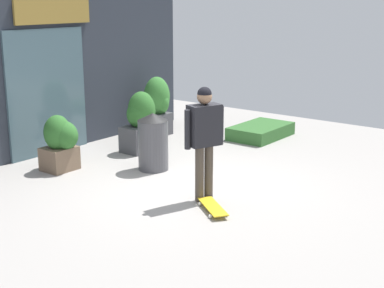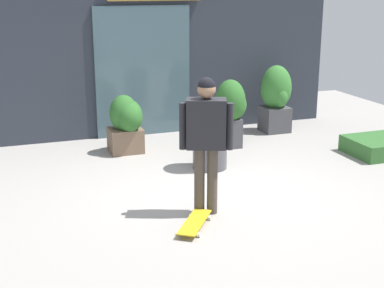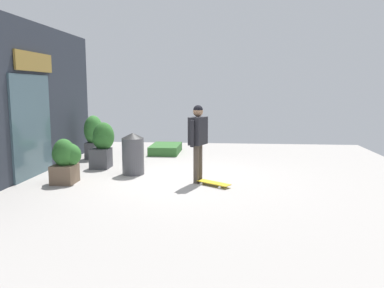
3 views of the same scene
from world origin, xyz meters
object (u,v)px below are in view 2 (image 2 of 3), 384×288
(skateboard, at_px, (195,222))
(planter_box_left, at_px, (228,110))
(planter_box_right, at_px, (276,97))
(trash_bin, at_px, (210,136))
(planter_box_mid, at_px, (127,121))
(skateboarder, at_px, (206,131))

(skateboard, relative_size, planter_box_left, 0.63)
(planter_box_left, height_order, planter_box_right, planter_box_right)
(skateboard, bearing_deg, planter_box_right, 176.52)
(skateboard, xyz_separation_m, trash_bin, (0.98, 1.99, 0.45))
(skateboard, distance_m, planter_box_mid, 3.30)
(skateboard, height_order, planter_box_mid, planter_box_mid)
(skateboarder, xyz_separation_m, planter_box_left, (1.44, 2.61, -0.40))
(planter_box_right, xyz_separation_m, planter_box_mid, (-3.02, -0.40, -0.13))
(skateboarder, height_order, planter_box_right, skateboarder)
(trash_bin, bearing_deg, skateboarder, -113.31)
(planter_box_right, bearing_deg, skateboard, -129.36)
(skateboarder, bearing_deg, planter_box_right, 162.22)
(planter_box_left, relative_size, planter_box_right, 0.93)
(skateboarder, height_order, trash_bin, skateboarder)
(skateboarder, bearing_deg, trash_bin, 178.46)
(skateboard, relative_size, planter_box_right, 0.59)
(planter_box_mid, bearing_deg, planter_box_right, 7.51)
(planter_box_left, bearing_deg, trash_bin, -126.74)
(planter_box_left, xyz_separation_m, planter_box_mid, (-1.74, 0.28, -0.11))
(trash_bin, bearing_deg, skateboard, -116.23)
(planter_box_mid, bearing_deg, skateboard, -89.66)
(planter_box_right, bearing_deg, skateboarder, -129.54)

